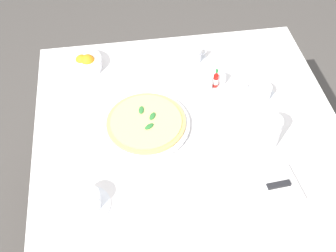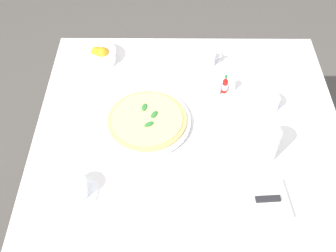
{
  "view_description": "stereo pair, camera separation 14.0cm",
  "coord_description": "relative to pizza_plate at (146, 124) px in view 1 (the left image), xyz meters",
  "views": [
    {
      "loc": [
        0.21,
        0.87,
        1.84
      ],
      "look_at": [
        0.07,
        -0.03,
        0.77
      ],
      "focal_mm": 43.86,
      "sensor_mm": 36.0,
      "label": 1
    },
    {
      "loc": [
        0.07,
        0.88,
        1.84
      ],
      "look_at": [
        0.07,
        -0.03,
        0.77
      ],
      "focal_mm": 43.86,
      "sensor_mm": 36.0,
      "label": 2
    }
  ],
  "objects": [
    {
      "name": "ground_plane",
      "position": [
        -0.14,
        0.05,
        -0.76
      ],
      "size": [
        8.0,
        8.0,
        0.0
      ],
      "primitive_type": "plane",
      "color": "#4C4742"
    },
    {
      "name": "dining_table",
      "position": [
        -0.14,
        0.05,
        -0.15
      ],
      "size": [
        1.06,
        1.06,
        0.75
      ],
      "color": "white",
      "rests_on": "ground_plane"
    },
    {
      "name": "pizza_plate",
      "position": [
        0.0,
        0.0,
        0.0
      ],
      "size": [
        0.3,
        0.3,
        0.02
      ],
      "color": "white",
      "rests_on": "dining_table"
    },
    {
      "name": "pizza",
      "position": [
        -0.0,
        -0.0,
        0.01
      ],
      "size": [
        0.27,
        0.27,
        0.02
      ],
      "color": "#DBAD60",
      "rests_on": "pizza_plate"
    },
    {
      "name": "coffee_cup_back_corner",
      "position": [
        -0.43,
        -0.08,
        0.02
      ],
      "size": [
        0.13,
        0.13,
        0.06
      ],
      "color": "white",
      "rests_on": "dining_table"
    },
    {
      "name": "coffee_cup_near_right",
      "position": [
        0.21,
        0.28,
        0.02
      ],
      "size": [
        0.13,
        0.13,
        0.06
      ],
      "color": "white",
      "rests_on": "dining_table"
    },
    {
      "name": "coffee_cup_left_edge",
      "position": [
        -0.22,
        -0.32,
        0.02
      ],
      "size": [
        0.13,
        0.13,
        0.06
      ],
      "color": "white",
      "rests_on": "dining_table"
    },
    {
      "name": "water_glass_far_left",
      "position": [
        -0.38,
        0.14,
        0.05
      ],
      "size": [
        0.07,
        0.07,
        0.13
      ],
      "color": "white",
      "rests_on": "dining_table"
    },
    {
      "name": "napkin_folded",
      "position": [
        -0.32,
        0.31,
        -0.0
      ],
      "size": [
        0.23,
        0.15,
        0.02
      ],
      "rotation": [
        0.0,
        0.0,
        0.1
      ],
      "color": "silver",
      "rests_on": "dining_table"
    },
    {
      "name": "dinner_knife",
      "position": [
        -0.32,
        0.31,
        0.01
      ],
      "size": [
        0.2,
        0.03,
        0.01
      ],
      "rotation": [
        0.0,
        0.0,
        0.07
      ],
      "color": "silver",
      "rests_on": "napkin_folded"
    },
    {
      "name": "citrus_bowl",
      "position": [
        0.21,
        -0.34,
        0.01
      ],
      "size": [
        0.15,
        0.15,
        0.07
      ],
      "color": "white",
      "rests_on": "dining_table"
    },
    {
      "name": "hot_sauce_bottle",
      "position": [
        -0.28,
        -0.16,
        0.02
      ],
      "size": [
        0.02,
        0.02,
        0.08
      ],
      "color": "#B7140F",
      "rests_on": "dining_table"
    },
    {
      "name": "salt_shaker",
      "position": [
        -0.25,
        -0.15,
        0.01
      ],
      "size": [
        0.03,
        0.03,
        0.06
      ],
      "color": "white",
      "rests_on": "dining_table"
    },
    {
      "name": "pepper_shaker",
      "position": [
        -0.31,
        -0.17,
        0.01
      ],
      "size": [
        0.03,
        0.03,
        0.06
      ],
      "color": "white",
      "rests_on": "dining_table"
    }
  ]
}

